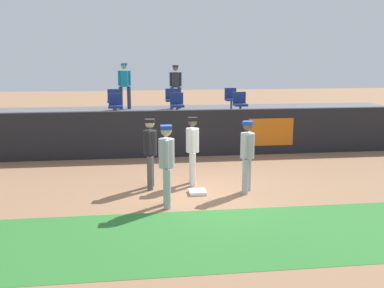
% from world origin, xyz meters
% --- Properties ---
extents(ground_plane, '(60.00, 60.00, 0.00)m').
position_xyz_m(ground_plane, '(0.00, 0.00, 0.00)').
color(ground_plane, '#936B4C').
extents(grass_foreground_strip, '(18.00, 2.80, 0.01)m').
position_xyz_m(grass_foreground_strip, '(0.00, -2.47, 0.00)').
color(grass_foreground_strip, '#2D722D').
rests_on(grass_foreground_strip, ground_plane).
extents(first_base, '(0.40, 0.40, 0.08)m').
position_xyz_m(first_base, '(-0.10, 0.11, 0.04)').
color(first_base, white).
rests_on(first_base, ground_plane).
extents(player_fielder_home, '(0.35, 0.53, 1.71)m').
position_xyz_m(player_fielder_home, '(-0.11, 0.90, 0.99)').
color(player_fielder_home, white).
rests_on(player_fielder_home, ground_plane).
extents(player_runner_visitor, '(0.35, 0.50, 1.78)m').
position_xyz_m(player_runner_visitor, '(-0.88, -0.69, 1.03)').
color(player_runner_visitor, '#9EA3AD').
rests_on(player_runner_visitor, ground_plane).
extents(player_coach_visitor, '(0.44, 0.44, 1.72)m').
position_xyz_m(player_coach_visitor, '(1.08, 0.06, 1.00)').
color(player_coach_visitor, '#9EA3AD').
rests_on(player_coach_visitor, ground_plane).
extents(player_umpire, '(0.37, 0.48, 1.72)m').
position_xyz_m(player_umpire, '(-1.17, 0.71, 1.00)').
color(player_umpire, '#4C4C51').
rests_on(player_umpire, ground_plane).
extents(field_wall, '(18.00, 0.26, 1.49)m').
position_xyz_m(field_wall, '(0.01, 4.10, 0.74)').
color(field_wall, black).
rests_on(field_wall, ground_plane).
extents(bleacher_platform, '(18.00, 4.80, 1.07)m').
position_xyz_m(bleacher_platform, '(0.00, 6.67, 0.54)').
color(bleacher_platform, '#59595E').
rests_on(bleacher_platform, ground_plane).
extents(seat_back_right, '(0.46, 0.44, 0.84)m').
position_xyz_m(seat_back_right, '(2.27, 7.34, 1.54)').
color(seat_back_right, '#4C4C51').
rests_on(seat_back_right, bleacher_platform).
extents(seat_back_left, '(0.44, 0.44, 0.84)m').
position_xyz_m(seat_back_left, '(-2.29, 7.34, 1.54)').
color(seat_back_left, '#4C4C51').
rests_on(seat_back_left, bleacher_platform).
extents(seat_front_left, '(0.47, 0.44, 0.84)m').
position_xyz_m(seat_front_left, '(-2.15, 5.54, 1.54)').
color(seat_front_left, '#4C4C51').
rests_on(seat_front_left, bleacher_platform).
extents(seat_front_right, '(0.46, 0.44, 0.84)m').
position_xyz_m(seat_front_right, '(2.20, 5.54, 1.54)').
color(seat_front_right, '#4C4C51').
rests_on(seat_front_right, bleacher_platform).
extents(seat_back_center, '(0.48, 0.44, 0.84)m').
position_xyz_m(seat_back_center, '(-0.06, 7.34, 1.54)').
color(seat_back_center, '#4C4C51').
rests_on(seat_back_center, bleacher_platform).
extents(seat_front_center, '(0.46, 0.44, 0.84)m').
position_xyz_m(seat_front_center, '(-0.04, 5.54, 1.54)').
color(seat_front_center, '#4C4C51').
rests_on(seat_front_center, bleacher_platform).
extents(spectator_hooded, '(0.50, 0.37, 1.80)m').
position_xyz_m(spectator_hooded, '(-1.86, 8.04, 2.11)').
color(spectator_hooded, '#33384C').
rests_on(spectator_hooded, bleacher_platform).
extents(spectator_capped, '(0.48, 0.36, 1.72)m').
position_xyz_m(spectator_capped, '(0.15, 7.99, 2.07)').
color(spectator_capped, '#33384C').
rests_on(spectator_capped, bleacher_platform).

